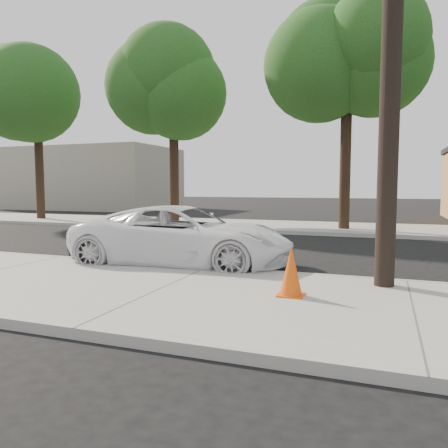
# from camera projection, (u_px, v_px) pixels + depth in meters

# --- Properties ---
(ground) EXTENTS (120.00, 120.00, 0.00)m
(ground) POSITION_uv_depth(u_px,v_px,m) (239.00, 258.00, 11.48)
(ground) COLOR black
(ground) RESTS_ON ground
(near_sidewalk) EXTENTS (90.00, 4.40, 0.15)m
(near_sidewalk) POSITION_uv_depth(u_px,v_px,m) (159.00, 293.00, 7.46)
(near_sidewalk) COLOR gray
(near_sidewalk) RESTS_ON ground
(far_sidewalk) EXTENTS (90.00, 5.00, 0.15)m
(far_sidewalk) POSITION_uv_depth(u_px,v_px,m) (299.00, 227.00, 19.42)
(far_sidewalk) COLOR gray
(far_sidewalk) RESTS_ON ground
(curb_near) EXTENTS (90.00, 0.12, 0.16)m
(curb_near) POSITION_uv_depth(u_px,v_px,m) (208.00, 270.00, 9.51)
(curb_near) COLOR #9E9B93
(curb_near) RESTS_ON ground
(building_far) EXTENTS (14.00, 8.00, 5.00)m
(building_far) POSITION_uv_depth(u_px,v_px,m) (89.00, 179.00, 36.86)
(building_far) COLOR gray
(building_far) RESTS_ON ground
(utility_pole) EXTENTS (1.40, 0.34, 9.00)m
(utility_pole) POSITION_uv_depth(u_px,v_px,m) (393.00, 19.00, 7.31)
(utility_pole) COLOR black
(utility_pole) RESTS_ON near_sidewalk
(tree_a) EXTENTS (4.65, 4.50, 9.00)m
(tree_a) POSITION_uv_depth(u_px,v_px,m) (38.00, 98.00, 23.01)
(tree_a) COLOR black
(tree_a) RESTS_ON far_sidewalk
(tree_b) EXTENTS (4.34, 4.20, 8.45)m
(tree_b) POSITION_uv_depth(u_px,v_px,m) (176.00, 95.00, 20.48)
(tree_b) COLOR black
(tree_b) RESTS_ON far_sidewalk
(tree_c) EXTENTS (4.96, 4.80, 9.55)m
(tree_c) POSITION_uv_depth(u_px,v_px,m) (353.00, 59.00, 17.25)
(tree_c) COLOR black
(tree_c) RESTS_ON far_sidewalk
(police_cruiser) EXTENTS (5.33, 2.72, 1.44)m
(police_cruiser) POSITION_uv_depth(u_px,v_px,m) (184.00, 236.00, 10.32)
(police_cruiser) COLOR white
(police_cruiser) RESTS_ON ground
(traffic_cone) EXTENTS (0.42, 0.42, 0.80)m
(traffic_cone) POSITION_uv_depth(u_px,v_px,m) (291.00, 272.00, 6.97)
(traffic_cone) COLOR #E04F0B
(traffic_cone) RESTS_ON near_sidewalk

